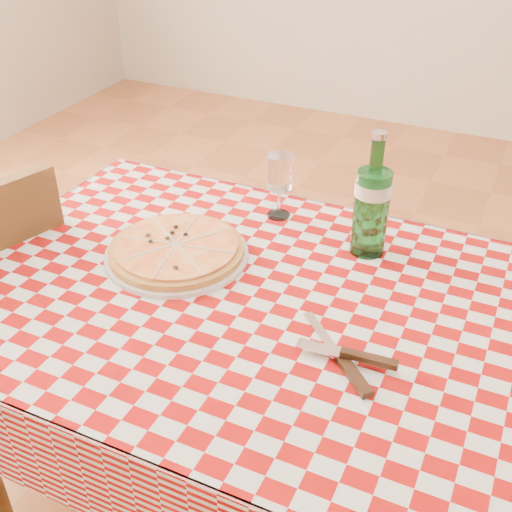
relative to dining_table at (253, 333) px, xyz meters
The scene contains 6 objects.
dining_table is the anchor object (origin of this frame).
tablecloth 0.09m from the dining_table, ahead, with size 1.30×0.90×0.01m, color #970A09.
pizza_plate 0.26m from the dining_table, 163.84° to the left, with size 0.33×0.33×0.04m, color #BC813E, non-canonical shape.
water_bottle 0.40m from the dining_table, 58.88° to the left, with size 0.08×0.08×0.29m, color #1A6B26, non-canonical shape.
wine_glass 0.39m from the dining_table, 104.33° to the left, with size 0.07×0.07×0.17m, color white, non-canonical shape.
cutlery 0.27m from the dining_table, 25.04° to the right, with size 0.26×0.22×0.03m, color silver, non-canonical shape.
Camera 1 is at (0.46, -0.96, 1.56)m, focal length 45.00 mm.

